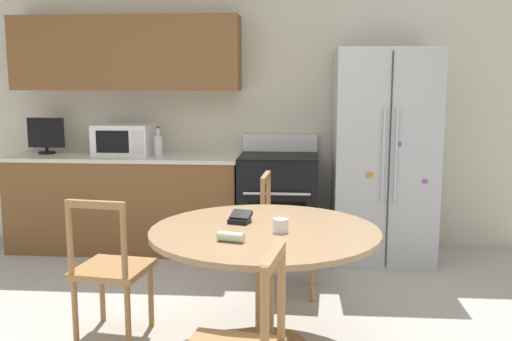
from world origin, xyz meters
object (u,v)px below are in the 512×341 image
(dining_chair_far, at_px, (287,236))
(candle_glass, at_px, (281,226))
(refrigerator, at_px, (383,156))
(wallet, at_px, (240,218))
(oven_range, at_px, (278,204))
(microwave, at_px, (124,140))
(countertop_tv, at_px, (46,135))
(dining_chair_left, at_px, (111,270))
(counter_bottle, at_px, (158,145))

(dining_chair_far, height_order, candle_glass, dining_chair_far)
(refrigerator, relative_size, wallet, 12.22)
(refrigerator, bearing_deg, oven_range, 176.20)
(microwave, relative_size, countertop_tv, 1.52)
(oven_range, relative_size, candle_glass, 12.11)
(microwave, distance_m, dining_chair_left, 2.05)
(wallet, bearing_deg, oven_range, 85.08)
(dining_chair_left, distance_m, wallet, 0.87)
(wallet, bearing_deg, dining_chair_left, -176.30)
(countertop_tv, distance_m, dining_chair_far, 2.64)
(counter_bottle, bearing_deg, dining_chair_far, -38.80)
(dining_chair_far, bearing_deg, microwave, -120.39)
(microwave, bearing_deg, candle_glass, -52.81)
(candle_glass, bearing_deg, dining_chair_far, 89.61)
(oven_range, distance_m, counter_bottle, 1.23)
(countertop_tv, bearing_deg, dining_chair_left, -56.79)
(countertop_tv, relative_size, wallet, 2.25)
(refrigerator, bearing_deg, microwave, 177.39)
(refrigerator, distance_m, oven_range, 1.04)
(dining_chair_left, relative_size, wallet, 5.93)
(counter_bottle, xyz_separation_m, dining_chair_far, (1.21, -0.98, -0.57))
(countertop_tv, bearing_deg, oven_range, -2.12)
(microwave, relative_size, candle_glass, 5.82)
(refrigerator, xyz_separation_m, countertop_tv, (-3.14, 0.14, 0.15))
(refrigerator, height_order, candle_glass, refrigerator)
(countertop_tv, relative_size, dining_chair_left, 0.38)
(dining_chair_far, bearing_deg, counter_bottle, -125.65)
(refrigerator, xyz_separation_m, counter_bottle, (-2.03, 0.05, 0.07))
(oven_range, distance_m, dining_chair_far, 0.99)
(wallet, bearing_deg, counter_bottle, 118.09)
(oven_range, xyz_separation_m, counter_bottle, (-1.11, -0.01, 0.53))
(dining_chair_far, bearing_deg, candle_glass, 2.76)
(wallet, bearing_deg, dining_chair_far, 72.30)
(countertop_tv, xyz_separation_m, dining_chair_far, (2.32, -1.07, -0.65))
(dining_chair_left, distance_m, candle_glass, 1.11)
(countertop_tv, height_order, counter_bottle, countertop_tv)
(microwave, bearing_deg, oven_range, -1.86)
(countertop_tv, bearing_deg, microwave, -2.62)
(dining_chair_far, bearing_deg, wallet, -14.55)
(refrigerator, bearing_deg, counter_bottle, 178.50)
(counter_bottle, relative_size, dining_chair_left, 0.30)
(dining_chair_left, relative_size, candle_glass, 10.11)
(counter_bottle, xyz_separation_m, dining_chair_left, (0.16, -1.84, -0.57))
(counter_bottle, bearing_deg, wallet, -61.91)
(microwave, xyz_separation_m, dining_chair_far, (1.56, -1.03, -0.61))
(oven_range, height_order, wallet, oven_range)
(countertop_tv, height_order, dining_chair_far, countertop_tv)
(microwave, relative_size, wallet, 3.41)
(microwave, bearing_deg, dining_chair_far, -33.54)
(dining_chair_far, bearing_deg, countertop_tv, -111.52)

